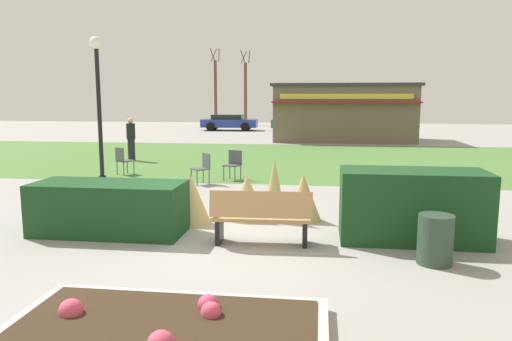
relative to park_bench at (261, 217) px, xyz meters
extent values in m
plane|color=#999691|center=(-0.64, 0.25, -0.48)|extent=(80.00, 80.00, 0.00)
cube|color=#4C7A38|center=(-0.64, 11.72, -0.48)|extent=(36.00, 12.00, 0.01)
cube|color=beige|center=(-0.59, -3.46, -0.41)|extent=(3.35, 2.07, 0.14)
cube|color=#382819|center=(-0.59, -3.46, -0.34)|extent=(3.11, 1.83, 0.04)
sphere|color=#E54C6B|center=(-0.25, -2.87, -0.29)|extent=(0.23, 0.23, 0.23)
sphere|color=#E54C6B|center=(-0.17, -3.06, -0.29)|extent=(0.22, 0.22, 0.22)
sphere|color=#E54C6B|center=(-1.68, -3.23, -0.29)|extent=(0.26, 0.26, 0.26)
cube|color=tan|center=(0.00, 0.07, -0.03)|extent=(1.72, 0.55, 0.06)
cube|color=tan|center=(0.01, -0.15, 0.25)|extent=(1.70, 0.19, 0.44)
cube|color=black|center=(-0.73, 0.04, -0.26)|extent=(0.10, 0.44, 0.45)
cube|color=black|center=(0.73, 0.10, -0.26)|extent=(0.10, 0.44, 0.45)
cube|color=tan|center=(-0.81, 0.04, 0.09)|extent=(0.08, 0.44, 0.06)
cube|color=tan|center=(0.81, 0.10, 0.09)|extent=(0.08, 0.44, 0.06)
cube|color=#19421E|center=(-2.84, 0.32, -0.01)|extent=(2.73, 1.10, 0.95)
cube|color=#19421E|center=(2.55, 0.59, 0.14)|extent=(2.45, 1.10, 1.24)
cone|color=tan|center=(0.63, 1.75, -0.01)|extent=(0.75, 0.75, 0.95)
cone|color=tan|center=(-0.50, 1.66, -0.02)|extent=(0.78, 0.78, 0.93)
cone|color=tan|center=(0.05, 1.66, 0.16)|extent=(0.51, 0.51, 1.28)
cone|color=tan|center=(-1.56, 1.21, 0.02)|extent=(0.80, 0.80, 1.01)
cylinder|color=black|center=(-5.37, 5.40, -0.38)|extent=(0.22, 0.22, 0.20)
cylinder|color=black|center=(-5.37, 5.40, 1.44)|extent=(0.12, 0.12, 3.84)
sphere|color=white|center=(-5.37, 5.40, 3.52)|extent=(0.36, 0.36, 0.36)
cylinder|color=#2D4233|center=(2.69, -0.60, -0.10)|extent=(0.52, 0.52, 0.75)
cube|color=#6B5B4C|center=(2.23, 20.92, 1.07)|extent=(7.80, 4.57, 3.09)
cube|color=#333338|center=(2.23, 20.92, 2.69)|extent=(8.10, 4.87, 0.16)
cube|color=maroon|center=(2.23, 18.45, 1.75)|extent=(7.90, 0.36, 0.08)
cube|color=#D8CC4C|center=(2.23, 18.61, 2.06)|extent=(7.02, 0.04, 0.28)
cube|color=#4C5156|center=(-1.67, 6.33, -0.03)|extent=(0.55, 0.55, 0.04)
cube|color=#4C5156|center=(-1.61, 6.52, 0.19)|extent=(0.43, 0.17, 0.44)
cylinder|color=#4C5156|center=(-1.91, 6.21, -0.26)|extent=(0.03, 0.03, 0.45)
cylinder|color=#4C5156|center=(-1.54, 6.09, -0.26)|extent=(0.03, 0.03, 0.45)
cylinder|color=#4C5156|center=(-1.79, 6.57, -0.26)|extent=(0.03, 0.03, 0.45)
cylinder|color=#4C5156|center=(-1.43, 6.46, -0.26)|extent=(0.03, 0.03, 0.45)
cube|color=#4C5156|center=(-5.29, 6.91, -0.03)|extent=(0.61, 0.61, 0.04)
cube|color=#4C5156|center=(-5.40, 6.75, 0.19)|extent=(0.39, 0.28, 0.44)
cylinder|color=#4C5156|center=(-5.02, 6.96, -0.26)|extent=(0.03, 0.03, 0.45)
cylinder|color=#4C5156|center=(-5.34, 7.18, -0.26)|extent=(0.03, 0.03, 0.45)
cylinder|color=#4C5156|center=(-5.24, 6.65, -0.26)|extent=(0.03, 0.03, 0.45)
cylinder|color=#4C5156|center=(-5.55, 6.86, -0.26)|extent=(0.03, 0.03, 0.45)
cube|color=#4C5156|center=(-2.45, 5.49, -0.03)|extent=(0.62, 0.62, 0.04)
cube|color=#4C5156|center=(-2.29, 5.61, 0.19)|extent=(0.31, 0.36, 0.44)
cylinder|color=#4C5156|center=(-2.71, 5.51, -0.26)|extent=(0.03, 0.03, 0.45)
cylinder|color=#4C5156|center=(-2.47, 5.22, -0.26)|extent=(0.03, 0.03, 0.45)
cylinder|color=#4C5156|center=(-2.42, 5.75, -0.26)|extent=(0.03, 0.03, 0.45)
cylinder|color=#4C5156|center=(-2.18, 5.46, -0.26)|extent=(0.03, 0.03, 0.45)
cylinder|color=#23232D|center=(-6.46, 10.32, -0.06)|extent=(0.28, 0.28, 0.85)
cylinder|color=black|center=(-6.46, 10.32, 0.68)|extent=(0.34, 0.34, 0.62)
sphere|color=beige|center=(-6.46, 10.32, 1.10)|extent=(0.22, 0.22, 0.22)
cube|color=navy|center=(-5.96, 28.48, 0.07)|extent=(4.27, 1.97, 0.60)
cube|color=black|center=(-6.11, 28.48, 0.50)|extent=(2.37, 1.68, 0.44)
cylinder|color=black|center=(-4.69, 29.45, -0.16)|extent=(0.65, 0.25, 0.64)
cylinder|color=black|center=(-4.62, 27.62, -0.16)|extent=(0.65, 0.25, 0.64)
cylinder|color=black|center=(-7.30, 29.35, -0.16)|extent=(0.65, 0.25, 0.64)
cylinder|color=black|center=(-7.22, 27.51, -0.16)|extent=(0.65, 0.25, 0.64)
cube|color=#2D6638|center=(-0.55, 28.48, 0.07)|extent=(4.35, 2.20, 0.60)
cube|color=black|center=(-0.70, 28.50, 0.50)|extent=(2.45, 1.80, 0.44)
cylinder|color=black|center=(0.83, 29.27, -0.16)|extent=(0.66, 0.28, 0.64)
cylinder|color=black|center=(0.66, 27.44, -0.16)|extent=(0.66, 0.28, 0.64)
cylinder|color=black|center=(-1.76, 29.52, -0.16)|extent=(0.66, 0.28, 0.64)
cylinder|color=black|center=(-1.94, 27.69, -0.16)|extent=(0.66, 0.28, 0.64)
cylinder|color=brown|center=(-8.62, 35.74, 2.42)|extent=(0.28, 0.28, 5.79)
cylinder|color=brown|center=(-8.28, 35.84, 5.81)|extent=(0.25, 0.58, 1.12)
cylinder|color=brown|center=(-8.80, 36.04, 5.81)|extent=(0.54, 0.36, 1.12)
cylinder|color=brown|center=(-8.79, 35.43, 5.81)|extent=(0.54, 0.35, 1.12)
cylinder|color=brown|center=(-5.89, 35.93, 2.32)|extent=(0.28, 0.28, 5.60)
cylinder|color=brown|center=(-5.56, 36.03, 5.62)|extent=(0.25, 0.58, 1.12)
cylinder|color=brown|center=(-6.07, 36.23, 5.62)|extent=(0.54, 0.36, 1.12)
cylinder|color=brown|center=(-6.06, 35.62, 5.62)|extent=(0.54, 0.35, 1.12)
camera|label=1|loc=(0.96, -7.85, 1.99)|focal=33.89mm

